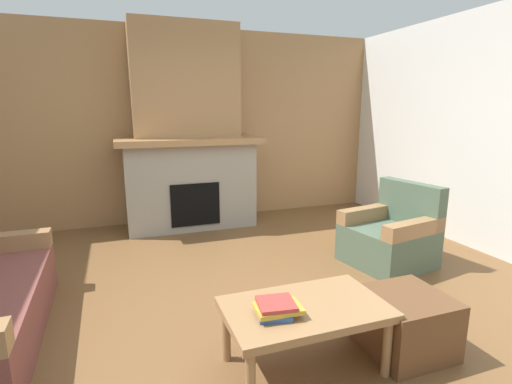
# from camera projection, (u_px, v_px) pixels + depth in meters

# --- Properties ---
(ground) EXTENTS (9.00, 9.00, 0.00)m
(ground) POSITION_uv_depth(u_px,v_px,m) (252.00, 316.00, 3.06)
(ground) COLOR brown
(wall_back_wood_panel) EXTENTS (6.00, 0.12, 2.70)m
(wall_back_wood_panel) POSITION_uv_depth(u_px,v_px,m) (183.00, 127.00, 5.52)
(wall_back_wood_panel) COLOR #A87A4C
(wall_back_wood_panel) RESTS_ON ground
(fireplace) EXTENTS (1.90, 0.82, 2.70)m
(fireplace) POSITION_uv_depth(u_px,v_px,m) (188.00, 142.00, 5.22)
(fireplace) COLOR gray
(fireplace) RESTS_ON ground
(armchair) EXTENTS (0.88, 0.88, 0.85)m
(armchair) POSITION_uv_depth(u_px,v_px,m) (391.00, 236.00, 4.05)
(armchair) COLOR #4C604C
(armchair) RESTS_ON ground
(coffee_table) EXTENTS (1.00, 0.60, 0.43)m
(coffee_table) POSITION_uv_depth(u_px,v_px,m) (305.00, 313.00, 2.38)
(coffee_table) COLOR #997047
(coffee_table) RESTS_ON ground
(ottoman) EXTENTS (0.52, 0.52, 0.40)m
(ottoman) POSITION_uv_depth(u_px,v_px,m) (405.00, 323.00, 2.60)
(ottoman) COLOR brown
(ottoman) RESTS_ON ground
(book_stack_near_edge) EXTENTS (0.28, 0.23, 0.08)m
(book_stack_near_edge) POSITION_uv_depth(u_px,v_px,m) (277.00, 309.00, 2.24)
(book_stack_near_edge) COLOR #335699
(book_stack_near_edge) RESTS_ON coffee_table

